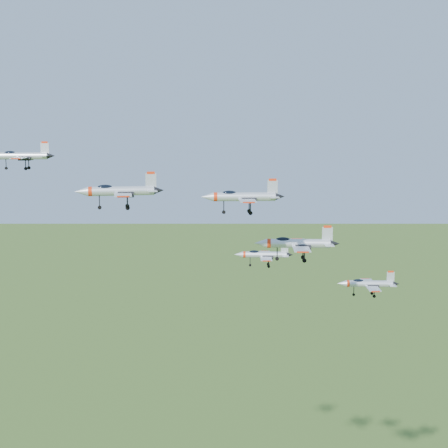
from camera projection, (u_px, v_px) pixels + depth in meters
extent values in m
cylinder|color=silver|center=(22.00, 156.00, 105.31)|extent=(8.41, 3.03, 1.21)
cone|color=black|center=(51.00, 156.00, 105.55)|extent=(1.49, 1.29, 1.03)
ellipsoid|color=black|center=(10.00, 153.00, 105.13)|extent=(2.18, 1.30, 0.77)
cube|color=silver|center=(19.00, 158.00, 102.78)|extent=(2.99, 4.45, 0.13)
cube|color=silver|center=(28.00, 157.00, 107.91)|extent=(2.99, 4.45, 0.13)
cube|color=silver|center=(45.00, 148.00, 105.31)|extent=(1.38, 0.42, 1.95)
cube|color=red|center=(45.00, 142.00, 105.15)|extent=(1.02, 0.35, 0.32)
cylinder|color=silver|center=(121.00, 191.00, 97.64)|extent=(10.32, 2.54, 1.48)
cone|color=silver|center=(81.00, 192.00, 96.62)|extent=(2.19, 1.68, 1.48)
cone|color=black|center=(159.00, 190.00, 98.63)|extent=(1.71, 1.41, 1.25)
ellipsoid|color=black|center=(105.00, 188.00, 97.14)|extent=(2.60, 1.32, 0.94)
cube|color=silver|center=(123.00, 195.00, 94.63)|extent=(3.12, 5.24, 0.16)
cube|color=silver|center=(123.00, 191.00, 100.82)|extent=(3.12, 5.24, 0.16)
cube|color=silver|center=(151.00, 181.00, 98.19)|extent=(1.71, 0.31, 2.38)
cube|color=red|center=(151.00, 173.00, 98.00)|extent=(1.26, 0.29, 0.40)
cylinder|color=silver|center=(244.00, 197.00, 84.22)|extent=(8.44, 3.05, 1.21)
cone|color=silver|center=(207.00, 197.00, 83.97)|extent=(1.90, 1.55, 1.21)
cone|color=black|center=(280.00, 196.00, 84.46)|extent=(1.50, 1.29, 1.03)
ellipsoid|color=black|center=(229.00, 193.00, 84.05)|extent=(2.19, 1.31, 0.77)
cube|color=silver|center=(247.00, 201.00, 81.69)|extent=(3.00, 4.47, 0.13)
cube|color=silver|center=(244.00, 196.00, 86.84)|extent=(3.00, 4.47, 0.13)
cube|color=silver|center=(273.00, 187.00, 84.22)|extent=(1.39, 0.42, 1.96)
cube|color=red|center=(273.00, 180.00, 84.06)|extent=(1.03, 0.36, 0.33)
cylinder|color=silver|center=(265.00, 255.00, 118.96)|extent=(8.29, 3.60, 1.20)
cone|color=silver|center=(239.00, 254.00, 119.09)|extent=(1.94, 1.64, 1.20)
cone|color=black|center=(290.00, 255.00, 118.84)|extent=(1.54, 1.36, 1.02)
ellipsoid|color=black|center=(254.00, 252.00, 118.95)|extent=(2.19, 1.42, 0.76)
cube|color=silver|center=(266.00, 259.00, 116.44)|extent=(3.23, 4.51, 0.13)
cube|color=silver|center=(265.00, 253.00, 121.54)|extent=(3.23, 4.51, 0.13)
cube|color=silver|center=(285.00, 248.00, 118.67)|extent=(1.36, 0.52, 1.94)
cube|color=red|center=(285.00, 243.00, 118.52)|extent=(1.01, 0.42, 0.32)
cylinder|color=silver|center=(298.00, 243.00, 97.56)|extent=(9.84, 4.36, 1.43)
cone|color=silver|center=(260.00, 243.00, 97.76)|extent=(2.31, 1.96, 1.43)
cone|color=black|center=(335.00, 244.00, 97.36)|extent=(1.83, 1.62, 1.21)
ellipsoid|color=black|center=(283.00, 240.00, 97.56)|extent=(2.61, 1.71, 0.91)
cube|color=silver|center=(301.00, 249.00, 94.56)|extent=(3.87, 5.37, 0.15)
cube|color=silver|center=(298.00, 242.00, 100.63)|extent=(3.87, 5.37, 0.15)
cube|color=silver|center=(327.00, 234.00, 97.18)|extent=(1.61, 0.63, 2.30)
cube|color=red|center=(328.00, 227.00, 97.00)|extent=(1.20, 0.51, 0.38)
cylinder|color=silver|center=(369.00, 284.00, 120.20)|extent=(8.80, 3.86, 1.27)
cone|color=silver|center=(342.00, 283.00, 120.36)|extent=(2.07, 1.75, 1.27)
cone|color=black|center=(396.00, 284.00, 120.05)|extent=(1.63, 1.45, 1.08)
ellipsoid|color=black|center=(358.00, 281.00, 120.19)|extent=(2.33, 1.52, 0.81)
cube|color=silver|center=(373.00, 288.00, 117.52)|extent=(3.45, 4.79, 0.14)
cube|color=silver|center=(368.00, 281.00, 122.95)|extent=(3.45, 4.79, 0.14)
cube|color=silver|center=(391.00, 277.00, 119.88)|extent=(1.44, 0.55, 2.06)
cube|color=red|center=(391.00, 272.00, 119.72)|extent=(1.07, 0.45, 0.34)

